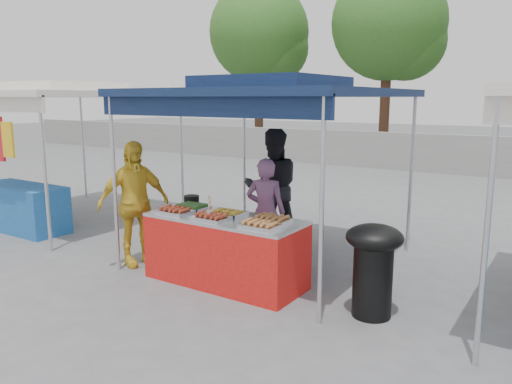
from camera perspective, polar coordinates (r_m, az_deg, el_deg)
The scene contains 22 objects.
ground_plane at distance 6.46m, azimuth -2.97°, elevation -10.03°, with size 80.00×80.00×0.00m, color #5C5D5F.
back_wall at distance 16.35m, azimuth 20.53°, elevation 4.09°, with size 40.00×0.25×1.20m, color gray.
main_canopy at distance 6.85m, azimuth 1.73°, elevation 11.41°, with size 3.20×3.20×2.57m.
neighbor_stall_left at distance 9.77m, azimuth -22.83°, elevation 5.84°, with size 3.20×3.20×2.57m.
tree_0 at distance 21.00m, azimuth 0.77°, elevation 17.33°, with size 4.01×4.01×6.89m.
tree_1 at distance 19.10m, azimuth 15.37°, elevation 17.63°, with size 4.01×4.01×6.89m.
vendor_table at distance 6.25m, azimuth -3.56°, elevation -6.64°, with size 2.00×0.80×0.85m.
food_tray_fl at distance 6.34m, azimuth -9.21°, elevation -2.20°, with size 0.42×0.30×0.07m.
food_tray_fm at distance 5.95m, azimuth -5.15°, elevation -2.95°, with size 0.42×0.30×0.07m.
food_tray_fr at distance 5.57m, azimuth 0.49°, elevation -3.85°, with size 0.42×0.30×0.07m.
food_tray_bl at distance 6.57m, azimuth -7.30°, elevation -1.70°, with size 0.42×0.30×0.07m.
food_tray_bm at distance 6.20m, azimuth -3.21°, elevation -2.37°, with size 0.42×0.30×0.07m.
food_tray_br at distance 5.84m, azimuth 1.82°, elevation -3.18°, with size 0.42×0.30×0.07m.
cooking_pot at distance 6.90m, azimuth -7.37°, elevation -0.89°, with size 0.21×0.21×0.12m, color black.
skewer_cup at distance 5.99m, azimuth -5.32°, elevation -2.67°, with size 0.09×0.09×0.11m, color silver.
wok_burner at distance 5.40m, azimuth 13.27°, elevation -7.81°, with size 0.60×0.60×1.01m.
crate_left at distance 6.96m, azimuth -3.49°, elevation -7.30°, with size 0.45×0.32×0.27m, color #143CA7.
crate_right at distance 6.66m, azimuth 1.03°, elevation -8.06°, with size 0.48×0.34×0.29m, color #143CA7.
crate_stacked at distance 6.57m, azimuth 1.03°, elevation -5.68°, with size 0.48×0.33×0.29m, color #143CA7.
vendor_woman at distance 6.85m, azimuth 1.10°, elevation -2.29°, with size 0.54×0.36×1.49m, color #8D5A84.
helper_man at distance 7.80m, azimuth 1.89°, elevation 0.56°, with size 0.89×0.69×1.83m, color black.
customer_person at distance 7.03m, azimuth -13.78°, elevation -1.29°, with size 1.01×0.42×1.72m, color yellow.
Camera 1 is at (3.59, -4.86, 2.28)m, focal length 35.00 mm.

